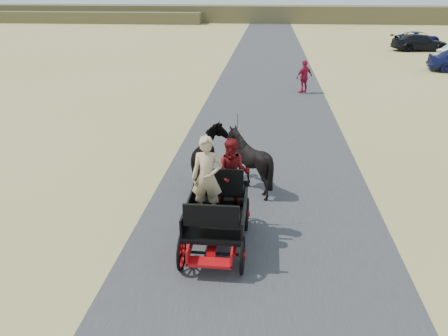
# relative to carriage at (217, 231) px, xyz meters

# --- Properties ---
(ground) EXTENTS (140.00, 140.00, 0.00)m
(ground) POSITION_rel_carriage_xyz_m (0.96, 0.20, -0.36)
(ground) COLOR tan
(road) EXTENTS (6.00, 140.00, 0.01)m
(road) POSITION_rel_carriage_xyz_m (0.96, 0.20, -0.35)
(road) COLOR #38383A
(road) RESTS_ON ground
(ridge_far) EXTENTS (140.00, 6.00, 2.40)m
(ridge_far) POSITION_rel_carriage_xyz_m (0.96, 62.20, 0.84)
(ridge_far) COLOR brown
(ridge_far) RESTS_ON ground
(ridge_near) EXTENTS (40.00, 4.00, 1.60)m
(ridge_near) POSITION_rel_carriage_xyz_m (-29.04, 58.20, 0.44)
(ridge_near) COLOR brown
(ridge_near) RESTS_ON ground
(carriage) EXTENTS (1.30, 2.40, 0.72)m
(carriage) POSITION_rel_carriage_xyz_m (0.00, 0.00, 0.00)
(carriage) COLOR black
(carriage) RESTS_ON ground
(horse_left) EXTENTS (0.91, 2.01, 1.70)m
(horse_left) POSITION_rel_carriage_xyz_m (-0.55, 3.00, 0.49)
(horse_left) COLOR black
(horse_left) RESTS_ON ground
(horse_right) EXTENTS (1.37, 1.54, 1.70)m
(horse_right) POSITION_rel_carriage_xyz_m (0.55, 3.00, 0.49)
(horse_right) COLOR black
(horse_right) RESTS_ON ground
(driver_man) EXTENTS (0.66, 0.43, 1.80)m
(driver_man) POSITION_rel_carriage_xyz_m (-0.20, 0.05, 1.26)
(driver_man) COLOR tan
(driver_man) RESTS_ON carriage
(passenger_woman) EXTENTS (0.77, 0.60, 1.58)m
(passenger_woman) POSITION_rel_carriage_xyz_m (0.30, 0.60, 1.15)
(passenger_woman) COLOR #660C0F
(passenger_woman) RESTS_ON carriage
(pedestrian) EXTENTS (1.06, 0.94, 1.73)m
(pedestrian) POSITION_rel_carriage_xyz_m (2.88, 15.11, 0.50)
(pedestrian) COLOR maroon
(pedestrian) RESTS_ON ground
(car_c) EXTENTS (5.01, 2.60, 1.39)m
(car_c) POSITION_rel_carriage_xyz_m (13.98, 32.40, 0.33)
(car_c) COLOR black
(car_c) RESTS_ON ground
(car_d) EXTENTS (4.83, 3.91, 1.22)m
(car_d) POSITION_rel_carriage_xyz_m (15.09, 36.73, 0.25)
(car_d) COLOR navy
(car_d) RESTS_ON ground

